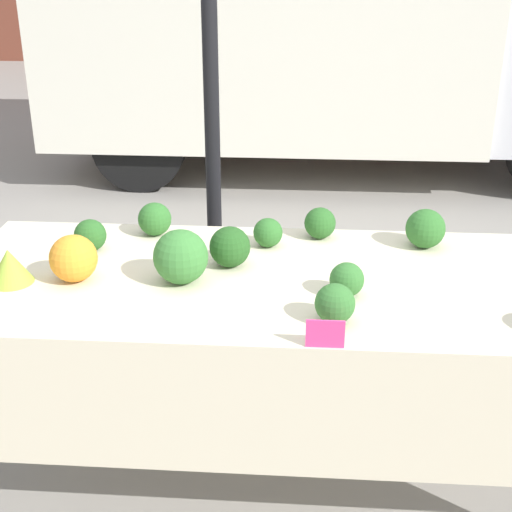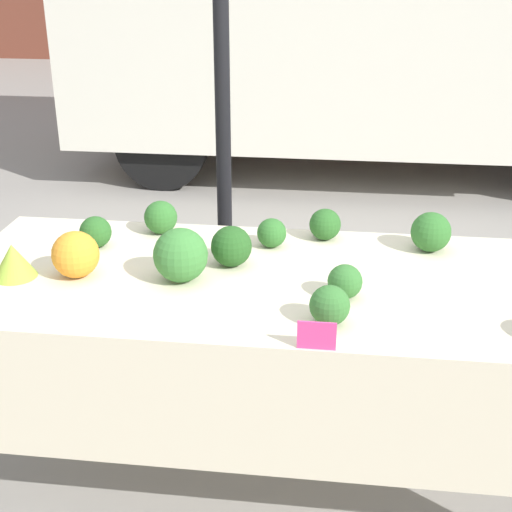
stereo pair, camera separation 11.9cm
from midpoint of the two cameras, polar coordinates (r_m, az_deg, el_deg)
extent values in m
plane|color=gray|center=(2.94, -1.21, -15.92)|extent=(40.00, 40.00, 0.00)
cylinder|color=black|center=(3.23, -4.76, 15.16)|extent=(0.07, 0.07, 2.79)
cube|color=silver|center=(6.40, 0.24, 19.30)|extent=(3.54, 2.01, 2.07)
cylinder|color=black|center=(7.59, 18.91, 11.15)|extent=(0.75, 0.22, 0.75)
cylinder|color=black|center=(5.92, -9.88, 8.78)|extent=(0.75, 0.22, 0.75)
cylinder|color=black|center=(7.47, -6.99, 12.06)|extent=(0.75, 0.22, 0.75)
cube|color=beige|center=(2.51, -1.36, -2.00)|extent=(2.17, 0.94, 0.03)
cube|color=beige|center=(2.23, -2.43, -12.69)|extent=(2.17, 0.01, 0.44)
cylinder|color=black|center=(3.29, -18.67, -4.50)|extent=(0.05, 0.05, 0.77)
cylinder|color=black|center=(3.15, 18.38, -5.76)|extent=(0.05, 0.05, 0.77)
sphere|color=orange|center=(2.54, -15.71, -0.20)|extent=(0.17, 0.17, 0.17)
cone|color=#93B238|center=(2.60, -20.36, -0.77)|extent=(0.15, 0.15, 0.12)
sphere|color=#2D6628|center=(2.88, -9.29, 2.92)|extent=(0.13, 0.13, 0.13)
sphere|color=#336B2D|center=(2.36, 5.85, -1.90)|extent=(0.12, 0.12, 0.12)
sphere|color=#336B2D|center=(2.19, 4.79, -3.83)|extent=(0.13, 0.13, 0.13)
sphere|color=#387533|center=(2.45, -7.44, -0.07)|extent=(0.19, 0.19, 0.19)
sphere|color=#2D6628|center=(2.78, 12.21, 2.14)|extent=(0.15, 0.15, 0.15)
sphere|color=#285B23|center=(2.78, -14.33, 1.61)|extent=(0.12, 0.12, 0.12)
sphere|color=#2D6628|center=(2.73, -0.29, 1.87)|extent=(0.11, 0.11, 0.11)
sphere|color=#285B23|center=(2.82, 3.94, 2.63)|extent=(0.12, 0.12, 0.12)
sphere|color=#23511E|center=(2.56, -3.44, 0.73)|extent=(0.15, 0.15, 0.15)
cube|color=#E53D84|center=(2.07, 3.90, -6.25)|extent=(0.11, 0.01, 0.09)
camera|label=1|loc=(0.06, -91.38, -0.61)|focal=50.00mm
camera|label=2|loc=(0.06, 88.62, 0.61)|focal=50.00mm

